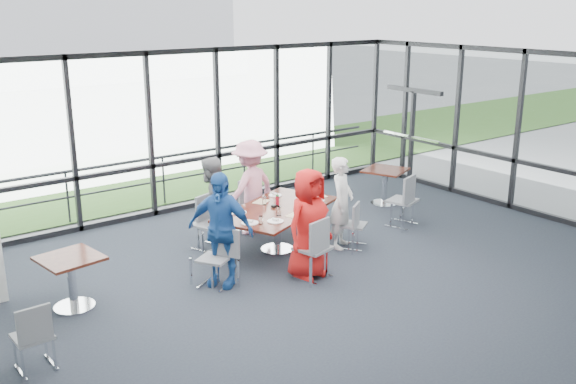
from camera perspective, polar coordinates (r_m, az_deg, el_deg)
floor at (r=9.05m, az=2.50°, el=-10.13°), size 12.00×10.00×0.02m
ceiling at (r=8.14m, az=2.78°, el=10.53°), size 12.00×10.00×0.04m
curtain_wall_back at (r=12.59m, az=-12.15°, el=4.92°), size 12.00×0.10×3.20m
curtain_wall_right at (r=13.04m, az=23.40°, el=4.32°), size 0.10×10.00×3.20m
exit_door at (r=15.28m, az=10.95°, el=4.89°), size 0.12×1.60×2.10m
apron at (r=17.49m, az=-18.92°, el=2.15°), size 80.00×70.00×0.02m
grass_strip at (r=15.65m, az=-16.55°, el=0.85°), size 80.00×5.00×0.01m
guard_rail at (r=13.37m, az=-12.98°, el=0.69°), size 12.00×0.06×0.06m
main_table at (r=10.73m, az=-0.97°, el=-1.96°), size 2.51×1.97×0.75m
side_table_left at (r=9.22m, az=-18.77°, el=-6.27°), size 0.85×0.85×0.75m
side_table_right at (r=13.38m, az=8.63°, el=1.48°), size 1.04×1.04×0.75m
diner_near_left at (r=9.65m, az=1.84°, el=-2.84°), size 0.91×0.66×1.70m
diner_near_right at (r=10.89m, az=4.80°, el=-0.95°), size 0.71×0.67×1.58m
diner_far_left at (r=10.74m, az=-6.86°, el=-1.14°), size 0.93×0.82×1.62m
diner_far_right at (r=11.51m, az=-3.38°, el=0.42°), size 1.22×0.81×1.73m
diner_end at (r=9.42m, az=-6.03°, el=-3.32°), size 1.03×1.15×1.73m
chair_main_nl at (r=9.72m, az=2.22°, el=-5.01°), size 0.56×0.56×0.97m
chair_main_nr at (r=10.99m, az=5.86°, el=-2.93°), size 0.55×0.55×0.81m
chair_main_fl at (r=10.95m, az=-7.22°, el=-2.86°), size 0.55×0.55×0.88m
chair_main_fr at (r=11.83m, az=-3.83°, el=-1.25°), size 0.59×0.59×0.89m
chair_main_end at (r=9.52m, az=-6.58°, el=-5.92°), size 0.58×0.58×0.87m
chair_spare_la at (r=7.98m, az=-21.77°, el=-11.83°), size 0.42×0.42×0.82m
chair_spare_r at (r=12.14m, az=10.15°, el=-0.77°), size 0.61×0.61×0.99m
plate_nl at (r=10.04m, az=-1.13°, el=-2.61°), size 0.26×0.26×0.01m
plate_nr at (r=11.12m, az=2.61°, el=-0.71°), size 0.26×0.26×0.01m
plate_fl at (r=10.49m, az=-4.43°, el=-1.82°), size 0.27×0.27×0.01m
plate_fr at (r=11.38m, az=-1.14°, el=-0.30°), size 0.24×0.24×0.01m
plate_end at (r=9.98m, az=-3.41°, el=-2.75°), size 0.27×0.27×0.01m
tumbler_a at (r=10.31m, az=-0.83°, el=-1.69°), size 0.08×0.08×0.15m
tumbler_b at (r=10.84m, az=1.29°, el=-0.83°), size 0.07×0.07×0.13m
tumbler_c at (r=10.87m, az=-2.12°, el=-0.79°), size 0.07×0.07×0.14m
tumbler_d at (r=9.92m, az=-2.42°, el=-2.51°), size 0.06×0.06×0.13m
menu_a at (r=10.34m, az=0.56°, el=-2.06°), size 0.33×0.27×0.00m
menu_b at (r=11.35m, az=2.73°, el=-0.38°), size 0.31×0.24×0.00m
menu_c at (r=11.05m, az=-2.38°, el=-0.85°), size 0.36×0.33×0.00m
condiment_caddy at (r=10.74m, az=-1.22°, el=-1.27°), size 0.10×0.07×0.04m
ketchup_bottle at (r=10.76m, az=-0.95°, el=-0.83°), size 0.06×0.06×0.18m
green_bottle at (r=10.76m, az=-0.94°, el=-0.77°), size 0.05×0.05×0.20m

